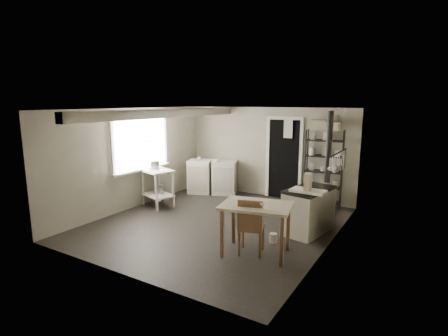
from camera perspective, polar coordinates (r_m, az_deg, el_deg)
The scene contains 31 objects.
floor at distance 7.21m, azimuth -1.25°, elevation -9.00°, with size 5.00×5.00×0.00m, color black.
ceiling at distance 6.78m, azimuth -1.33°, elevation 9.59°, with size 5.00×5.00×0.00m, color silver.
wall_back at distance 9.09m, azimuth 7.18°, elevation 2.56°, with size 4.50×0.02×2.30m, color #A19B89.
wall_front at distance 5.03m, azimuth -16.75°, elevation -4.61°, with size 4.50×0.02×2.30m, color #A19B89.
wall_left at distance 8.31m, azimuth -14.51°, elevation 1.52°, with size 0.02×5.00×2.30m, color #A19B89.
wall_right at distance 6.03m, azimuth 17.09°, elevation -2.08°, with size 0.02×5.00×2.30m, color #A19B89.
window at distance 8.38m, azimuth -13.51°, elevation 4.06°, with size 0.12×1.76×1.28m, color white, non-canonical shape.
doorway at distance 8.91m, azimuth 9.72°, elevation 1.34°, with size 0.96×0.10×2.08m, color white, non-canonical shape.
ceiling_beam at distance 7.50m, azimuth -9.19°, elevation 8.81°, with size 0.18×5.00×0.18m, color white, non-canonical shape.
wallpaper_panel at distance 6.04m, azimuth 17.00°, elevation -2.07°, with size 0.01×5.00×2.30m, color #B7AD95, non-canonical shape.
utensil_rail at distance 6.55m, azimuth 18.07°, elevation 2.42°, with size 0.06×1.20×0.44m, color #B6B6B8, non-canonical shape.
prep_table at distance 8.39m, azimuth -10.77°, elevation -3.48°, with size 0.77×0.55×0.88m, color white, non-canonical shape.
stockpot at distance 8.39m, azimuth -11.37°, elevation 0.28°, with size 0.26×0.26×0.28m, color #B6B6B8.
saucepan at distance 8.13m, azimuth -10.33°, elevation -0.66°, with size 0.17×0.17×0.09m, color #B6B6B8.
bucket at distance 8.39m, azimuth -10.62°, elevation -3.58°, with size 0.23×0.23×0.25m, color #B6B6B8.
base_cabinets at distance 9.40m, azimuth -1.91°, elevation -1.36°, with size 1.35×0.58×0.89m, color beige, non-canonical shape.
mixing_bowl at distance 9.19m, azimuth -1.56°, elevation 1.50°, with size 0.28×0.28×0.07m, color white.
counter_cup at distance 9.40m, azimuth -4.03°, elevation 1.75°, with size 0.11×0.11×0.09m, color white.
shelf_rack at distance 8.44m, azimuth 15.98°, elevation 0.21°, with size 0.86×0.33×1.81m, color black, non-canonical shape.
shelf_jar at distance 8.50m, azimuth 14.14°, elevation 3.22°, with size 0.09×0.09×0.19m, color white.
storage_box_a at distance 8.37m, azimuth 15.27°, elevation 7.47°, with size 0.34×0.30×0.24m, color beige.
storage_box_b at distance 8.29m, azimuth 17.38°, elevation 7.19°, with size 0.28×0.26×0.18m, color beige.
stove at distance 6.82m, azimuth 13.67°, elevation -6.61°, with size 0.60×1.08×0.85m, color beige, non-canonical shape.
stovepipe at distance 6.94m, azimuth 16.75°, elevation 3.28°, with size 0.12×0.12×1.49m, color black, non-canonical shape.
side_ledge at distance 6.41m, azimuth 13.40°, elevation -7.84°, with size 0.61×0.33×0.93m, color white, non-canonical shape.
oats_box at distance 6.22m, azimuth 13.49°, elevation -2.85°, with size 0.12×0.20×0.29m, color beige.
work_table at distance 5.75m, azimuth 5.22°, elevation -10.29°, with size 1.10×0.77×0.84m, color beige, non-canonical shape.
table_cup at distance 5.45m, azimuth 6.18°, elevation -6.76°, with size 0.10×0.10×0.09m, color white.
chair at distance 5.73m, azimuth 4.53°, elevation -9.23°, with size 0.39×0.41×0.95m, color brown, non-canonical shape.
flour_sack at distance 8.36m, azimuth 13.37°, elevation -4.77°, with size 0.40×0.34×0.48m, color silver.
floor_crock at distance 6.33m, azimuth 8.04°, elevation -11.32°, with size 0.13×0.13×0.17m, color white.
Camera 1 is at (3.63, -5.73, 2.45)m, focal length 28.00 mm.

